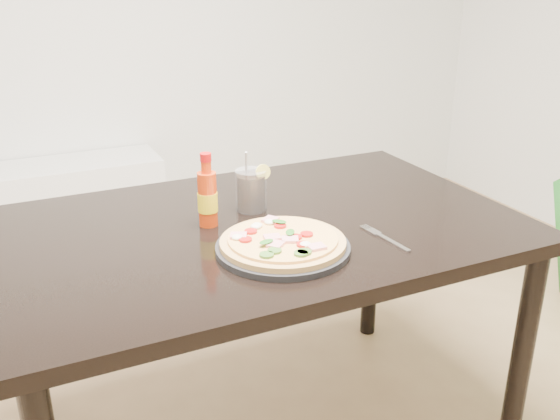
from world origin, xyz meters
name	(u,v)px	position (x,y,z in m)	size (l,w,h in m)	color
dining_table	(262,250)	(-0.22, 0.42, 0.67)	(1.40, 0.90, 0.75)	black
plate	(283,248)	(-0.24, 0.23, 0.76)	(0.33, 0.33, 0.02)	black
pizza	(282,241)	(-0.25, 0.23, 0.78)	(0.31, 0.31, 0.03)	tan
hot_sauce_bottle	(207,197)	(-0.36, 0.47, 0.83)	(0.06, 0.06, 0.20)	red
cola_cup	(251,191)	(-0.20, 0.52, 0.81)	(0.10, 0.09, 0.18)	black
fork	(383,237)	(0.02, 0.19, 0.75)	(0.03, 0.19, 0.00)	silver
media_console	(19,218)	(-0.80, 2.07, 0.25)	(1.40, 0.34, 0.50)	white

